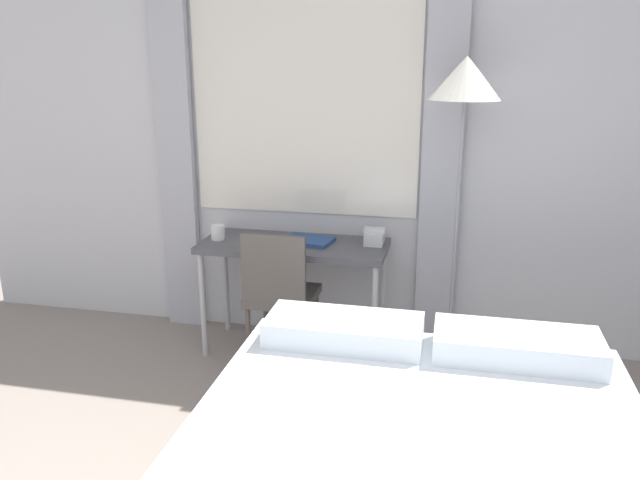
# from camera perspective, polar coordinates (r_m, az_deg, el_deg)

# --- Properties ---
(wall_back_with_window) EXTENTS (5.68, 0.13, 2.70)m
(wall_back_with_window) POSITION_cam_1_polar(r_m,az_deg,el_deg) (3.98, 3.86, 9.40)
(wall_back_with_window) COLOR silver
(wall_back_with_window) RESTS_ON ground_plane
(desk) EXTENTS (1.16, 0.49, 0.73)m
(desk) POSITION_cam_1_polar(r_m,az_deg,el_deg) (3.89, -2.40, -1.23)
(desk) COLOR #4C4C51
(desk) RESTS_ON ground_plane
(desk_chair) EXTENTS (0.40, 0.40, 0.87)m
(desk_chair) POSITION_cam_1_polar(r_m,az_deg,el_deg) (3.75, -3.71, -4.56)
(desk_chair) COLOR #59514C
(desk_chair) RESTS_ON ground_plane
(standing_lamp) EXTENTS (0.40, 0.40, 1.84)m
(standing_lamp) POSITION_cam_1_polar(r_m,az_deg,el_deg) (3.52, 13.09, 12.47)
(standing_lamp) COLOR #4C4C51
(standing_lamp) RESTS_ON ground_plane
(telephone) EXTENTS (0.13, 0.17, 0.10)m
(telephone) POSITION_cam_1_polar(r_m,az_deg,el_deg) (3.86, 5.02, 0.30)
(telephone) COLOR silver
(telephone) RESTS_ON desk
(book) EXTENTS (0.32, 0.26, 0.02)m
(book) POSITION_cam_1_polar(r_m,az_deg,el_deg) (3.88, -1.07, -0.02)
(book) COLOR navy
(book) RESTS_ON desk
(mug) EXTENTS (0.09, 0.09, 0.09)m
(mug) POSITION_cam_1_polar(r_m,az_deg,el_deg) (3.98, -9.31, 0.70)
(mug) COLOR white
(mug) RESTS_ON desk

